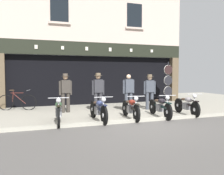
{
  "coord_description": "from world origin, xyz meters",
  "views": [
    {
      "loc": [
        -3.62,
        -7.24,
        1.65
      ],
      "look_at": [
        -0.11,
        2.57,
        1.05
      ],
      "focal_mm": 38.38,
      "sensor_mm": 36.0,
      "label": 1
    }
  ],
  "objects_px": {
    "shopkeeper_center": "(98,90)",
    "leaning_bicycle": "(17,102)",
    "motorcycle_right": "(187,105)",
    "tyre_sign_pole": "(168,81)",
    "salesman_left": "(65,91)",
    "salesman_right": "(129,91)",
    "motorcycle_center": "(131,108)",
    "advert_board_far": "(36,70)",
    "advert_board_near": "(58,71)",
    "motorcycle_left": "(59,110)",
    "motorcycle_center_right": "(160,106)",
    "motorcycle_center_left": "(98,109)",
    "assistant_far_right": "(150,90)"
  },
  "relations": [
    {
      "from": "motorcycle_center",
      "to": "salesman_left",
      "type": "bearing_deg",
      "value": -41.93
    },
    {
      "from": "tyre_sign_pole",
      "to": "advert_board_near",
      "type": "xyz_separation_m",
      "value": [
        -5.73,
        1.42,
        0.51
      ]
    },
    {
      "from": "motorcycle_right",
      "to": "advert_board_near",
      "type": "xyz_separation_m",
      "value": [
        -4.49,
        4.69,
        1.36
      ]
    },
    {
      "from": "motorcycle_right",
      "to": "advert_board_near",
      "type": "relative_size",
      "value": 1.73
    },
    {
      "from": "motorcycle_left",
      "to": "motorcycle_center",
      "type": "bearing_deg",
      "value": -174.96
    },
    {
      "from": "shopkeeper_center",
      "to": "tyre_sign_pole",
      "type": "xyz_separation_m",
      "value": [
        4.32,
        1.19,
        0.32
      ]
    },
    {
      "from": "salesman_left",
      "to": "salesman_right",
      "type": "xyz_separation_m",
      "value": [
        2.67,
        -0.56,
        -0.03
      ]
    },
    {
      "from": "motorcycle_center",
      "to": "salesman_right",
      "type": "distance_m",
      "value": 1.9
    },
    {
      "from": "salesman_left",
      "to": "tyre_sign_pole",
      "type": "distance_m",
      "value": 5.82
    },
    {
      "from": "motorcycle_left",
      "to": "shopkeeper_center",
      "type": "relative_size",
      "value": 1.23
    },
    {
      "from": "salesman_right",
      "to": "advert_board_near",
      "type": "xyz_separation_m",
      "value": [
        -2.68,
        3.01,
        0.88
      ]
    },
    {
      "from": "salesman_right",
      "to": "advert_board_near",
      "type": "relative_size",
      "value": 1.47
    },
    {
      "from": "motorcycle_center_right",
      "to": "advert_board_far",
      "type": "relative_size",
      "value": 2.1
    },
    {
      "from": "assistant_far_right",
      "to": "leaning_bicycle",
      "type": "height_order",
      "value": "assistant_far_right"
    },
    {
      "from": "motorcycle_center_right",
      "to": "salesman_right",
      "type": "distance_m",
      "value": 1.89
    },
    {
      "from": "tyre_sign_pole",
      "to": "salesman_left",
      "type": "bearing_deg",
      "value": -169.71
    },
    {
      "from": "shopkeeper_center",
      "to": "leaning_bicycle",
      "type": "relative_size",
      "value": 1.01
    },
    {
      "from": "salesman_left",
      "to": "advert_board_far",
      "type": "bearing_deg",
      "value": -73.55
    },
    {
      "from": "salesman_left",
      "to": "motorcycle_center_left",
      "type": "bearing_deg",
      "value": 101.2
    },
    {
      "from": "assistant_far_right",
      "to": "leaning_bicycle",
      "type": "relative_size",
      "value": 0.97
    },
    {
      "from": "motorcycle_left",
      "to": "motorcycle_center_right",
      "type": "relative_size",
      "value": 1.01
    },
    {
      "from": "motorcycle_right",
      "to": "tyre_sign_pole",
      "type": "relative_size",
      "value": 0.83
    },
    {
      "from": "motorcycle_center_left",
      "to": "advert_board_far",
      "type": "height_order",
      "value": "advert_board_far"
    },
    {
      "from": "shopkeeper_center",
      "to": "tyre_sign_pole",
      "type": "bearing_deg",
      "value": -163.54
    },
    {
      "from": "motorcycle_center",
      "to": "leaning_bicycle",
      "type": "distance_m",
      "value": 5.43
    },
    {
      "from": "motorcycle_center_left",
      "to": "salesman_left",
      "type": "xyz_separation_m",
      "value": [
        -0.78,
        2.28,
        0.5
      ]
    },
    {
      "from": "motorcycle_right",
      "to": "advert_board_far",
      "type": "bearing_deg",
      "value": -32.48
    },
    {
      "from": "motorcycle_center",
      "to": "motorcycle_right",
      "type": "xyz_separation_m",
      "value": [
        2.47,
        0.04,
        -0.0
      ]
    },
    {
      "from": "motorcycle_center_right",
      "to": "motorcycle_right",
      "type": "relative_size",
      "value": 1.07
    },
    {
      "from": "tyre_sign_pole",
      "to": "advert_board_near",
      "type": "distance_m",
      "value": 5.92
    },
    {
      "from": "motorcycle_center_right",
      "to": "salesman_right",
      "type": "height_order",
      "value": "salesman_right"
    },
    {
      "from": "motorcycle_center_left",
      "to": "assistant_far_right",
      "type": "distance_m",
      "value": 3.54
    },
    {
      "from": "tyre_sign_pole",
      "to": "leaning_bicycle",
      "type": "xyz_separation_m",
      "value": [
        -7.69,
        0.38,
        -0.88
      ]
    },
    {
      "from": "motorcycle_center",
      "to": "motorcycle_right",
      "type": "distance_m",
      "value": 2.47
    },
    {
      "from": "motorcycle_right",
      "to": "salesman_left",
      "type": "xyz_separation_m",
      "value": [
        -4.48,
        2.23,
        0.51
      ]
    },
    {
      "from": "shopkeeper_center",
      "to": "tyre_sign_pole",
      "type": "relative_size",
      "value": 0.74
    },
    {
      "from": "motorcycle_center",
      "to": "salesman_right",
      "type": "xyz_separation_m",
      "value": [
        0.66,
        1.71,
        0.48
      ]
    },
    {
      "from": "motorcycle_center_left",
      "to": "shopkeeper_center",
      "type": "height_order",
      "value": "shopkeeper_center"
    },
    {
      "from": "assistant_far_right",
      "to": "advert_board_far",
      "type": "relative_size",
      "value": 1.67
    },
    {
      "from": "salesman_left",
      "to": "shopkeeper_center",
      "type": "distance_m",
      "value": 1.41
    },
    {
      "from": "salesman_right",
      "to": "motorcycle_right",
      "type": "bearing_deg",
      "value": 132.78
    },
    {
      "from": "salesman_left",
      "to": "tyre_sign_pole",
      "type": "height_order",
      "value": "tyre_sign_pole"
    },
    {
      "from": "motorcycle_right",
      "to": "advert_board_near",
      "type": "distance_m",
      "value": 6.63
    },
    {
      "from": "motorcycle_left",
      "to": "tyre_sign_pole",
      "type": "distance_m",
      "value": 7.11
    },
    {
      "from": "motorcycle_right",
      "to": "leaning_bicycle",
      "type": "relative_size",
      "value": 1.14
    },
    {
      "from": "motorcycle_center_right",
      "to": "salesman_right",
      "type": "xyz_separation_m",
      "value": [
        -0.55,
        1.74,
        0.48
      ]
    },
    {
      "from": "shopkeeper_center",
      "to": "salesman_left",
      "type": "bearing_deg",
      "value": -5.18
    },
    {
      "from": "advert_board_near",
      "to": "advert_board_far",
      "type": "distance_m",
      "value": 1.09
    },
    {
      "from": "tyre_sign_pole",
      "to": "motorcycle_center_right",
      "type": "bearing_deg",
      "value": -126.8
    },
    {
      "from": "motorcycle_center",
      "to": "motorcycle_right",
      "type": "bearing_deg",
      "value": -172.45
    }
  ]
}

